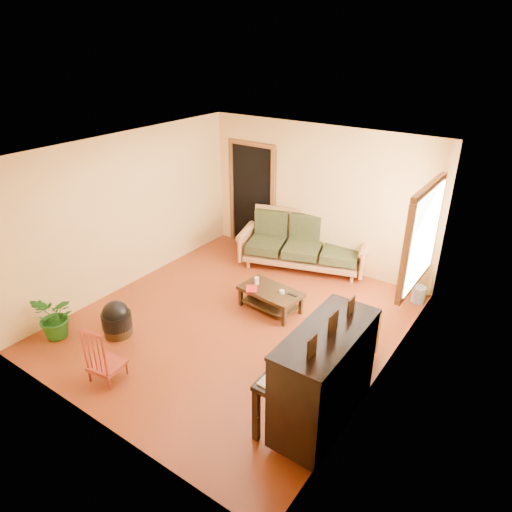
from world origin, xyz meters
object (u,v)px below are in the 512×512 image
Objects in this scene: piano at (324,379)px; red_chair at (105,352)px; sofa at (303,242)px; ceramic_crock at (418,294)px; footstool at (117,322)px; coffee_table at (270,300)px; potted_plant at (55,317)px; armchair at (342,337)px.

piano is 2.73m from red_chair.
sofa is 8.42× the size of ceramic_crock.
piano is at bearing 3.19° from footstool.
coffee_table is 1.45× the size of potted_plant.
armchair reaches higher than coffee_table.
footstool reaches higher than ceramic_crock.
ceramic_crock is (1.86, 1.58, -0.04)m from coffee_table.
red_chair is 2.93× the size of ceramic_crock.
piano reaches higher than ceramic_crock.
coffee_table is at bearing 63.88° from red_chair.
sofa reaches higher than footstool.
coffee_table is at bearing 168.20° from armchair.
potted_plant is (-2.11, -2.38, 0.16)m from coffee_table.
coffee_table is 2.44m from ceramic_crock.
potted_plant is (-1.30, 0.15, -0.06)m from red_chair.
piano reaches higher than sofa.
sofa is 5.44× the size of footstool.
piano is at bearing -66.39° from armchair.
coffee_table is 2.31× the size of footstool.
ceramic_crock is (3.32, 3.41, -0.07)m from footstool.
ceramic_crock is (2.67, 4.11, -0.27)m from red_chair.
footstool is (-1.14, -3.43, -0.29)m from sofa.
armchair is 0.58× the size of piano.
potted_plant is at bearing -131.53° from coffee_table.
piano is 3.31× the size of footstool.
sofa is 1.64× the size of piano.
armchair is 3.21m from footstool.
ceramic_crock is at bearing 40.32° from coffee_table.
sofa is 2.80m from armchair.
sofa is 1.66m from coffee_table.
red_chair is (0.65, -0.70, 0.20)m from footstool.
ceramic_crock is at bearing -18.00° from sofa.
red_chair is at bearing -6.65° from potted_plant.
potted_plant is (-3.58, -1.82, -0.07)m from armchair.
potted_plant reaches higher than footstool.
ceramic_crock is 5.60m from potted_plant.
coffee_table is 0.70× the size of piano.
coffee_table reaches higher than ceramic_crock.
red_chair is at bearing -130.36° from armchair.
sofa is 3.62m from footstool.
sofa reaches higher than coffee_table.
coffee_table is 2.66m from red_chair.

